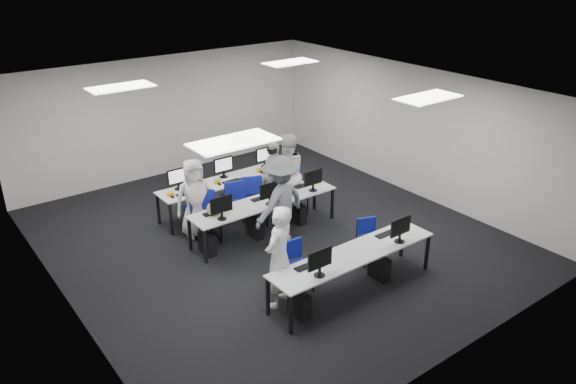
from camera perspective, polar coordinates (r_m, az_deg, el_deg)
room at (r=10.79m, az=-1.84°, el=2.43°), size 9.00×9.02×3.00m
ceiling_panels at (r=10.34m, az=-1.95°, el=10.12°), size 5.20×4.60×0.02m
desk_front at (r=9.48m, az=6.70°, el=-6.46°), size 3.20×0.70×0.73m
desk_mid at (r=11.26m, az=-2.38°, el=-1.15°), size 3.20×0.70×0.73m
desk_back at (r=12.35m, az=-6.09°, el=1.05°), size 3.20×0.70×0.73m
equipment_front at (r=9.52m, az=5.83°, el=-8.54°), size 2.51×0.41×1.19m
equipment_mid at (r=11.30m, az=-3.10°, el=-2.91°), size 2.91×0.41×1.19m
equipment_back at (r=12.58m, az=-5.33°, el=-0.08°), size 2.91×0.41×1.19m
chair_0 at (r=9.68m, az=0.91°, el=-8.41°), size 0.46×0.49×0.87m
chair_1 at (r=10.61m, az=8.21°, el=-5.64°), size 0.52×0.54×0.81m
chair_2 at (r=11.31m, az=-8.19°, el=-3.40°), size 0.61×0.64×0.97m
chair_3 at (r=11.87m, az=-3.46°, el=-1.79°), size 0.64×0.66×0.99m
chair_4 at (r=12.41m, az=0.66°, el=-0.63°), size 0.55×0.58×0.94m
chair_5 at (r=11.64m, az=-9.05°, el=-2.59°), size 0.56×0.60×0.99m
chair_6 at (r=12.07m, az=-5.57°, el=-1.46°), size 0.59×0.62×0.95m
chair_7 at (r=12.75m, az=0.09°, el=0.06°), size 0.59×0.62×0.93m
handbag at (r=10.70m, az=-7.42°, el=-1.61°), size 0.36×0.24×0.29m
student_0 at (r=8.99m, az=-0.93°, el=-6.60°), size 0.76×0.65×1.76m
student_1 at (r=12.05m, az=-0.15°, el=1.78°), size 0.96×0.78×1.82m
student_2 at (r=11.29m, az=-9.42°, el=-0.65°), size 0.90×0.69×1.64m
student_3 at (r=12.40m, az=-1.49°, el=1.68°), size 0.97×0.68×1.52m
photographer at (r=10.68m, az=-0.83°, el=-1.08°), size 1.33×0.94×1.87m
dslr_camera at (r=10.41m, az=-1.61°, el=4.19°), size 0.18×0.21×0.10m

